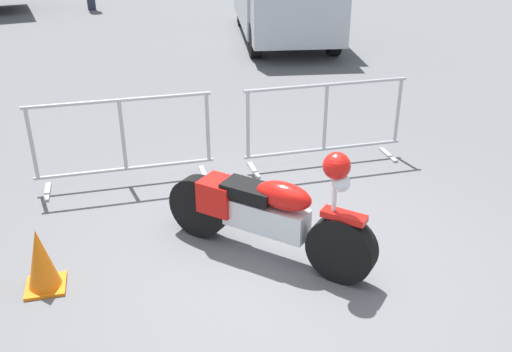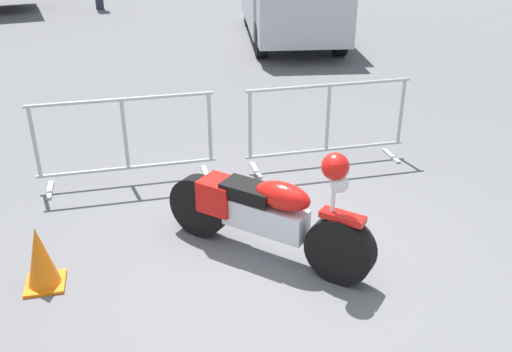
# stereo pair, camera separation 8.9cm
# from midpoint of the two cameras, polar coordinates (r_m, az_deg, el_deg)

# --- Properties ---
(ground_plane) EXTENTS (120.00, 120.00, 0.00)m
(ground_plane) POSITION_cam_midpoint_polar(r_m,az_deg,el_deg) (5.36, 1.73, -9.23)
(ground_plane) COLOR #5B5B5E
(motorcycle) EXTENTS (1.68, 1.62, 1.22)m
(motorcycle) POSITION_cam_midpoint_polar(r_m,az_deg,el_deg) (5.31, 0.53, -3.66)
(motorcycle) COLOR black
(motorcycle) RESTS_ON ground
(crowd_barrier_near) EXTENTS (2.09, 0.48, 1.07)m
(crowd_barrier_near) POSITION_cam_midpoint_polar(r_m,az_deg,el_deg) (6.79, -13.49, 3.38)
(crowd_barrier_near) COLOR #9EA0A5
(crowd_barrier_near) RESTS_ON ground
(crowd_barrier_far) EXTENTS (2.09, 0.48, 1.07)m
(crowd_barrier_far) POSITION_cam_midpoint_polar(r_m,az_deg,el_deg) (7.19, 6.57, 5.25)
(crowd_barrier_far) COLOR #9EA0A5
(crowd_barrier_far) RESTS_ON ground
(traffic_cone) EXTENTS (0.34, 0.34, 0.59)m
(traffic_cone) POSITION_cam_midpoint_polar(r_m,az_deg,el_deg) (5.32, -21.17, -7.85)
(traffic_cone) COLOR orange
(traffic_cone) RESTS_ON ground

